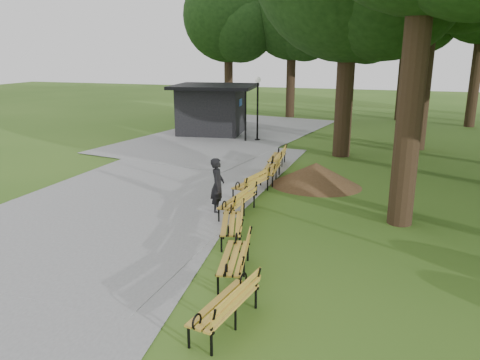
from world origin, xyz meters
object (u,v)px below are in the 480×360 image
(lamp_post, at_px, (258,96))
(bench_4, at_px, (251,183))
(dirt_mound, at_px, (316,174))
(bench_6, at_px, (277,157))
(bench_2, at_px, (232,223))
(bench_5, at_px, (270,170))
(bench_3, at_px, (237,201))
(bench_0, at_px, (225,305))
(kiosk, at_px, (211,110))
(bench_1, at_px, (234,258))
(person, at_px, (218,186))

(lamp_post, distance_m, bench_4, 10.20)
(dirt_mound, distance_m, bench_6, 3.03)
(bench_2, bearing_deg, bench_5, 167.84)
(bench_4, bearing_deg, bench_5, -172.30)
(bench_3, bearing_deg, bench_4, -170.10)
(bench_0, relative_size, bench_2, 1.00)
(bench_0, height_order, bench_5, same)
(bench_0, bearing_deg, bench_6, -160.98)
(dirt_mound, bearing_deg, bench_6, 131.00)
(bench_0, distance_m, bench_5, 9.82)
(kiosk, distance_m, dirt_mound, 11.88)
(lamp_post, relative_size, bench_5, 1.81)
(bench_1, height_order, bench_4, same)
(dirt_mound, bearing_deg, bench_3, -114.58)
(bench_5, bearing_deg, bench_4, -9.48)
(bench_1, height_order, bench_5, same)
(dirt_mound, xyz_separation_m, bench_3, (-1.76, -3.85, 0.01))
(person, xyz_separation_m, lamp_post, (-1.98, 11.61, 1.60))
(person, relative_size, bench_6, 0.89)
(kiosk, xyz_separation_m, bench_1, (6.96, -16.76, -1.00))
(kiosk, distance_m, bench_4, 12.38)
(kiosk, relative_size, dirt_mound, 1.65)
(person, height_order, bench_0, person)
(bench_4, bearing_deg, bench_6, -166.45)
(kiosk, bearing_deg, bench_1, -74.32)
(lamp_post, bearing_deg, bench_3, -77.31)
(lamp_post, relative_size, bench_1, 1.81)
(lamp_post, distance_m, bench_6, 6.36)
(bench_0, distance_m, bench_2, 4.03)
(bench_1, bearing_deg, bench_3, -173.94)
(bench_0, distance_m, bench_6, 11.97)
(kiosk, relative_size, bench_4, 2.42)
(bench_4, bearing_deg, bench_1, 25.26)
(bench_5, distance_m, bench_6, 2.15)
(bench_3, distance_m, bench_4, 1.99)
(kiosk, height_order, bench_0, kiosk)
(dirt_mound, bearing_deg, bench_5, 175.11)
(dirt_mound, xyz_separation_m, bench_5, (-1.74, 0.15, 0.01))
(lamp_post, xyz_separation_m, bench_4, (2.48, -9.69, -2.01))
(bench_1, bearing_deg, kiosk, -168.31)
(bench_5, bearing_deg, bench_6, -178.13)
(bench_3, bearing_deg, bench_5, -174.72)
(kiosk, xyz_separation_m, dirt_mound, (7.56, -9.11, -1.01))
(dirt_mound, relative_size, bench_3, 1.47)
(kiosk, relative_size, bench_5, 2.42)
(lamp_post, bearing_deg, dirt_mound, -60.69)
(bench_2, height_order, bench_5, same)
(bench_0, bearing_deg, bench_4, -156.88)
(kiosk, distance_m, bench_3, 14.23)
(bench_4, relative_size, bench_6, 1.00)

